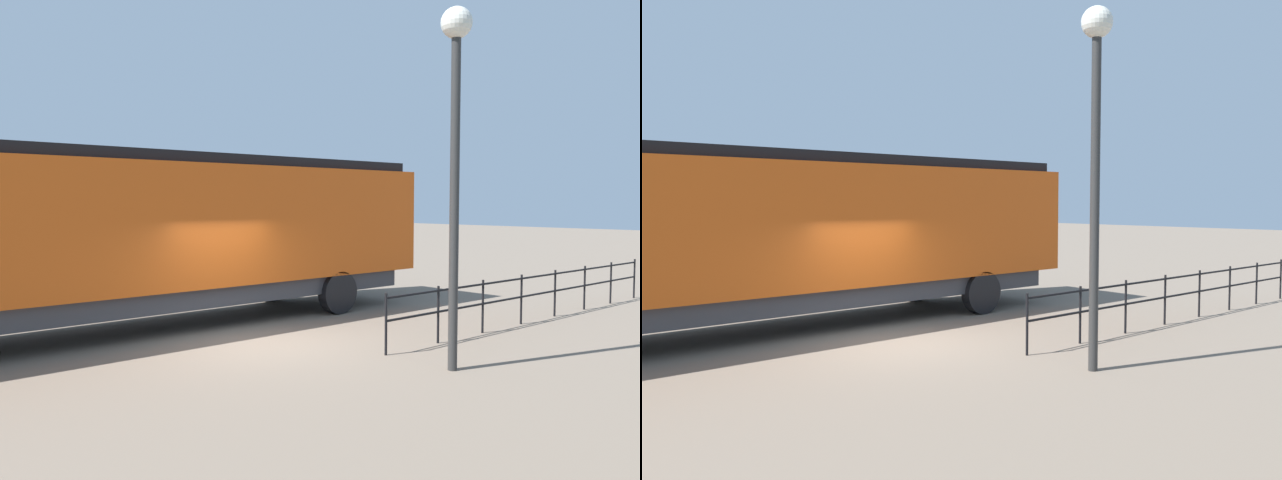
{
  "view_description": "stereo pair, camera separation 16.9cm",
  "coord_description": "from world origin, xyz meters",
  "views": [
    {
      "loc": [
        10.45,
        -7.55,
        2.88
      ],
      "look_at": [
        0.44,
        1.24,
        2.09
      ],
      "focal_mm": 35.98,
      "sensor_mm": 36.0,
      "label": 1
    },
    {
      "loc": [
        10.56,
        -7.42,
        2.88
      ],
      "look_at": [
        0.44,
        1.24,
        2.09
      ],
      "focal_mm": 35.98,
      "sensor_mm": 36.0,
      "label": 2
    }
  ],
  "objects": [
    {
      "name": "ground_plane",
      "position": [
        0.0,
        0.0,
        0.0
      ],
      "size": [
        120.0,
        120.0,
        0.0
      ],
      "primitive_type": "plane",
      "color": "#756656"
    },
    {
      "name": "locomotive",
      "position": [
        -3.0,
        -0.84,
        2.24
      ],
      "size": [
        3.15,
        15.55,
        3.96
      ],
      "color": "#D15114",
      "rests_on": "ground_plane"
    },
    {
      "name": "lamp_post",
      "position": [
        3.81,
        1.3,
        4.37
      ],
      "size": [
        0.53,
        0.53,
        6.12
      ],
      "color": "#2D2D2D",
      "rests_on": "ground_plane"
    },
    {
      "name": "platform_fence",
      "position": [
        2.32,
        6.68,
        0.75
      ],
      "size": [
        0.05,
        10.95,
        1.17
      ],
      "color": "black",
      "rests_on": "ground_plane"
    }
  ]
}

